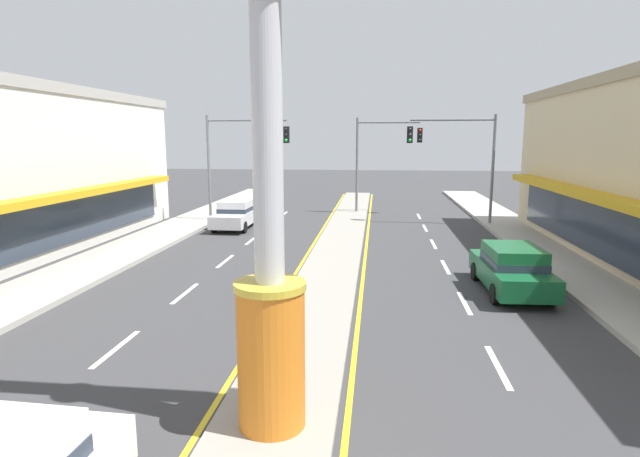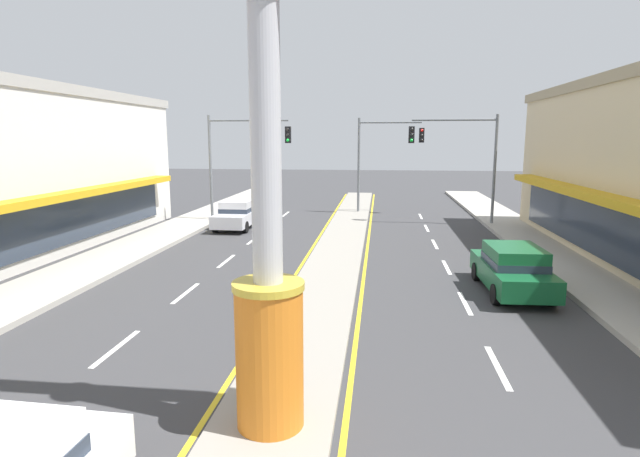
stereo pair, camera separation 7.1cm
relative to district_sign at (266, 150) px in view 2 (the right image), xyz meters
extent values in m
cube|color=gray|center=(0.00, 11.80, -4.63)|extent=(2.12, 52.00, 0.14)
cube|color=#ADA89E|center=(-9.08, 9.80, -4.61)|extent=(2.84, 60.00, 0.18)
cube|color=#ADA89E|center=(9.08, 9.80, -4.61)|extent=(2.84, 60.00, 0.18)
cube|color=silver|center=(-4.36, 3.00, -4.69)|extent=(0.14, 2.20, 0.01)
cube|color=silver|center=(-4.36, 7.40, -4.69)|extent=(0.14, 2.20, 0.01)
cube|color=silver|center=(-4.36, 11.80, -4.69)|extent=(0.14, 2.20, 0.01)
cube|color=silver|center=(-4.36, 16.20, -4.69)|extent=(0.14, 2.20, 0.01)
cube|color=silver|center=(-4.36, 20.60, -4.69)|extent=(0.14, 2.20, 0.01)
cube|color=silver|center=(-4.36, 25.00, -4.69)|extent=(0.14, 2.20, 0.01)
cube|color=silver|center=(4.36, 3.00, -4.69)|extent=(0.14, 2.20, 0.01)
cube|color=silver|center=(4.36, 7.40, -4.69)|extent=(0.14, 2.20, 0.01)
cube|color=silver|center=(4.36, 11.80, -4.69)|extent=(0.14, 2.20, 0.01)
cube|color=silver|center=(4.36, 16.20, -4.69)|extent=(0.14, 2.20, 0.01)
cube|color=silver|center=(4.36, 20.60, -4.69)|extent=(0.14, 2.20, 0.01)
cube|color=silver|center=(4.36, 25.00, -4.69)|extent=(0.14, 2.20, 0.01)
cube|color=yellow|center=(-1.24, 11.80, -4.69)|extent=(0.12, 52.00, 0.01)
cube|color=yellow|center=(1.24, 11.80, -4.69)|extent=(0.12, 52.00, 0.01)
cylinder|color=orange|center=(0.00, 0.00, -3.38)|extent=(1.12, 1.12, 2.35)
cylinder|color=gold|center=(0.00, 0.00, -2.15)|extent=(1.17, 1.17, 0.12)
cylinder|color=#B7B7BC|center=(0.00, 0.00, 0.17)|extent=(0.48, 0.48, 4.76)
cube|color=gold|center=(-10.82, 10.12, -2.09)|extent=(0.90, 21.52, 0.30)
cube|color=#283342|center=(-11.23, 10.12, -3.20)|extent=(0.08, 20.77, 2.00)
cube|color=gold|center=(9.54, 11.42, -1.89)|extent=(0.90, 20.16, 0.30)
cube|color=#283342|center=(9.95, 11.42, -3.20)|extent=(0.08, 19.45, 2.00)
cylinder|color=slate|center=(-8.06, 21.21, -1.60)|extent=(0.16, 0.16, 6.20)
cylinder|color=slate|center=(-5.75, 21.21, 1.20)|extent=(4.62, 0.12, 0.12)
cube|color=black|center=(-3.44, 21.05, 0.39)|extent=(0.32, 0.24, 0.92)
sphere|color=black|center=(-3.44, 20.91, 0.69)|extent=(0.17, 0.17, 0.17)
sphere|color=black|center=(-3.44, 20.91, 0.39)|extent=(0.17, 0.17, 0.17)
sphere|color=#19D83F|center=(-3.44, 20.91, 0.09)|extent=(0.17, 0.17, 0.17)
cylinder|color=slate|center=(8.06, 21.74, -1.60)|extent=(0.16, 0.16, 6.20)
cylinder|color=slate|center=(5.75, 21.74, 1.20)|extent=(4.62, 0.12, 0.12)
cube|color=black|center=(3.44, 21.58, 0.39)|extent=(0.32, 0.24, 0.92)
sphere|color=black|center=(3.44, 21.44, 0.69)|extent=(0.17, 0.17, 0.17)
sphere|color=black|center=(3.44, 21.44, 0.39)|extent=(0.17, 0.17, 0.17)
sphere|color=#19D83F|center=(3.44, 21.44, 0.09)|extent=(0.17, 0.17, 0.17)
cylinder|color=slate|center=(0.35, 25.86, -1.60)|extent=(0.16, 0.16, 6.20)
cylinder|color=slate|center=(2.33, 25.86, 1.20)|extent=(3.96, 0.12, 0.12)
cube|color=black|center=(4.31, 25.70, 0.39)|extent=(0.32, 0.24, 0.92)
sphere|color=red|center=(4.31, 25.56, 0.69)|extent=(0.17, 0.17, 0.17)
sphere|color=black|center=(4.31, 25.56, 0.39)|extent=(0.17, 0.17, 0.17)
sphere|color=black|center=(4.31, 25.56, 0.09)|extent=(0.17, 0.17, 0.17)
cube|color=silver|center=(-6.01, 19.34, -4.10)|extent=(1.79, 4.31, 0.66)
cube|color=silver|center=(-6.01, 19.51, -3.47)|extent=(1.57, 2.16, 0.60)
cube|color=#283342|center=(-6.01, 19.51, -3.65)|extent=(1.60, 2.18, 0.24)
cylinder|color=black|center=(-5.21, 18.00, -4.39)|extent=(0.22, 0.62, 0.62)
cylinder|color=black|center=(-6.83, 18.01, -4.39)|extent=(0.22, 0.62, 0.62)
cylinder|color=black|center=(-5.19, 20.67, -4.39)|extent=(0.22, 0.62, 0.62)
cylinder|color=black|center=(-6.81, 20.68, -4.39)|extent=(0.22, 0.62, 0.62)
cube|color=#14562D|center=(6.01, 8.76, -4.10)|extent=(1.90, 4.36, 0.66)
cube|color=#14562D|center=(6.01, 8.59, -3.47)|extent=(1.62, 2.20, 0.60)
cube|color=#283342|center=(6.01, 8.59, -3.65)|extent=(1.66, 2.22, 0.24)
cylinder|color=black|center=(5.15, 10.06, -4.39)|extent=(0.24, 0.63, 0.62)
cylinder|color=black|center=(6.77, 10.12, -4.39)|extent=(0.24, 0.63, 0.62)
cylinder|color=black|center=(5.24, 7.40, -4.39)|extent=(0.24, 0.63, 0.62)
cylinder|color=black|center=(6.86, 7.45, -4.39)|extent=(0.24, 0.63, 0.62)
camera|label=1|loc=(1.68, -7.78, 0.17)|focal=28.78mm
camera|label=2|loc=(1.75, -7.78, 0.17)|focal=28.78mm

